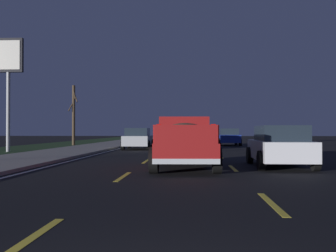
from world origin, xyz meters
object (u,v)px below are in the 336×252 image
sedan_blue (228,137)px  sedan_white (280,146)px  sedan_silver (138,138)px  bare_tree_far (74,114)px  gas_price_sign (8,66)px  pickup_truck (184,141)px  sedan_black (189,138)px

sedan_blue → sedan_white: bearing=179.8°
sedan_blue → sedan_silver: bearing=137.5°
sedan_silver → bare_tree_far: bare_tree_far is taller
bare_tree_far → gas_price_sign: bearing=176.0°
sedan_silver → bare_tree_far: 10.48m
pickup_truck → bare_tree_far: bare_tree_far is taller
pickup_truck → sedan_silver: bearing=14.1°
sedan_white → sedan_black: bearing=12.9°
sedan_black → sedan_white: same height
bare_tree_far → sedan_white: bearing=-146.3°
sedan_black → gas_price_sign: size_ratio=0.60×
sedan_blue → sedan_silver: 10.78m
sedan_white → sedan_silver: bearing=27.4°
sedan_blue → sedan_black: bearing=151.1°
sedan_blue → sedan_white: size_ratio=1.00×
bare_tree_far → sedan_blue: bearing=-88.1°
pickup_truck → sedan_black: (15.94, -0.04, -0.20)m
pickup_truck → sedan_silver: 14.95m
sedan_blue → sedan_white: (-21.83, 0.09, 0.00)m
gas_price_sign → bare_tree_far: size_ratio=1.31×
sedan_black → gas_price_sign: (-5.49, 11.54, 4.73)m
gas_price_sign → bare_tree_far: (11.52, -0.81, -2.61)m
sedan_silver → sedan_white: (-13.88, -7.20, 0.00)m
sedan_black → sedan_white: 15.71m
gas_price_sign → sedan_white: bearing=-123.2°
sedan_blue → bare_tree_far: bare_tree_far is taller
pickup_truck → gas_price_sign: gas_price_sign is taller
sedan_silver → gas_price_sign: (-4.05, 7.85, 4.73)m
sedan_blue → sedan_black: 7.44m
sedan_white → bare_tree_far: bare_tree_far is taller
sedan_blue → sedan_silver: same height
pickup_truck → sedan_silver: pickup_truck is taller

